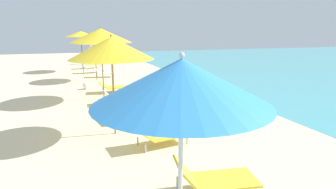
{
  "coord_description": "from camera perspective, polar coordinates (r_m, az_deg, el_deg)",
  "views": [
    {
      "loc": [
        -1.64,
        1.85,
        2.68
      ],
      "look_at": [
        0.76,
        8.64,
        1.01
      ],
      "focal_mm": 28.7,
      "sensor_mm": 36.0,
      "label": 1
    }
  ],
  "objects": [
    {
      "name": "lounger_third_shoreside",
      "position": [
        8.49,
        -5.33,
        -3.47
      ],
      "size": [
        1.56,
        0.88,
        0.6
      ],
      "rotation": [
        0.0,
        0.0,
        0.19
      ],
      "color": "blue",
      "rests_on": "ground"
    },
    {
      "name": "umbrella_third",
      "position": [
        7.02,
        -11.93,
        9.6
      ],
      "size": [
        2.16,
        2.16,
        2.63
      ],
      "color": "olive",
      "rests_on": "ground"
    },
    {
      "name": "person_walking_near",
      "position": [
        24.37,
        -16.08,
        8.56
      ],
      "size": [
        0.42,
        0.36,
        1.62
      ],
      "rotation": [
        0.0,
        0.0,
        5.21
      ],
      "color": "#3F9972",
      "rests_on": "ground"
    },
    {
      "name": "lounger_third_inland",
      "position": [
        6.56,
        -1.55,
        -8.46
      ],
      "size": [
        1.43,
        0.76,
        0.54
      ],
      "rotation": [
        0.0,
        0.0,
        0.14
      ],
      "color": "yellow",
      "rests_on": "ground"
    },
    {
      "name": "umbrella_farthest",
      "position": [
        19.92,
        -18.04,
        12.11
      ],
      "size": [
        2.13,
        2.13,
        2.83
      ],
      "color": "#4C4C51",
      "rests_on": "ground"
    },
    {
      "name": "lounger_second_shoreside",
      "position": [
        4.8,
        9.58,
        -17.07
      ],
      "size": [
        1.48,
        0.85,
        0.62
      ],
      "rotation": [
        0.0,
        0.0,
        -0.17
      ],
      "color": "yellow",
      "rests_on": "ground"
    },
    {
      "name": "lounger_fifth_shoreside",
      "position": [
        16.91,
        -13.36,
        4.56
      ],
      "size": [
        1.35,
        0.8,
        0.54
      ],
      "rotation": [
        0.0,
        0.0,
        -0.19
      ],
      "color": "white",
      "rests_on": "ground"
    },
    {
      "name": "lounger_fourth_inland",
      "position": [
        10.44,
        -10.34,
        -0.58
      ],
      "size": [
        1.22,
        0.61,
        0.54
      ],
      "rotation": [
        0.0,
        0.0,
        -0.03
      ],
      "color": "white",
      "rests_on": "ground"
    },
    {
      "name": "umbrella_second",
      "position": [
        2.66,
        2.86,
        2.66
      ],
      "size": [
        1.81,
        1.81,
        2.49
      ],
      "color": "silver",
      "rests_on": "ground"
    },
    {
      "name": "umbrella_fifth",
      "position": [
        15.76,
        -15.37,
        11.37
      ],
      "size": [
        2.19,
        2.19,
        2.7
      ],
      "color": "olive",
      "rests_on": "ground"
    },
    {
      "name": "lounger_farthest_inland",
      "position": [
        18.93,
        -15.69,
        5.23
      ],
      "size": [
        1.53,
        0.87,
        0.57
      ],
      "rotation": [
        0.0,
        0.0,
        0.22
      ],
      "color": "white",
      "rests_on": "ground"
    },
    {
      "name": "beach_ball",
      "position": [
        13.56,
        -16.99,
        1.8
      ],
      "size": [
        0.33,
        0.33,
        0.33
      ],
      "primitive_type": "sphere",
      "color": "white",
      "rests_on": "ground"
    },
    {
      "name": "lounger_fourth_shoreside",
      "position": [
        12.48,
        -11.32,
        1.65
      ],
      "size": [
        1.47,
        0.82,
        0.5
      ],
      "rotation": [
        0.0,
        0.0,
        -0.1
      ],
      "color": "yellow",
      "rests_on": "ground"
    },
    {
      "name": "umbrella_fourth",
      "position": [
        11.05,
        -14.09,
        12.06
      ],
      "size": [
        2.42,
        2.42,
        2.9
      ],
      "color": "olive",
      "rests_on": "ground"
    },
    {
      "name": "lounger_farthest_shoreside",
      "position": [
        21.36,
        -16.07,
        6.28
      ],
      "size": [
        1.57,
        0.85,
        0.66
      ],
      "rotation": [
        0.0,
        0.0,
        0.17
      ],
      "color": "yellow",
      "rests_on": "ground"
    }
  ]
}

